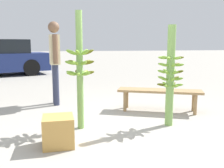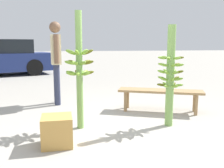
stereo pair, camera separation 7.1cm
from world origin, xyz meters
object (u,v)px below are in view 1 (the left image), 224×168
banana_stalk_left (80,68)px  banana_stalk_center (170,75)px  market_bench (160,93)px  produce_crate (58,131)px  vendor_person (55,56)px

banana_stalk_left → banana_stalk_center: banana_stalk_left is taller
banana_stalk_left → banana_stalk_center: 1.35m
banana_stalk_center → market_bench: size_ratio=0.99×
banana_stalk_center → market_bench: banana_stalk_center is taller
produce_crate → vendor_person: bearing=90.7°
market_bench → produce_crate: 2.21m
vendor_person → produce_crate: bearing=-3.6°
vendor_person → banana_stalk_center: bearing=39.5°
market_bench → produce_crate: size_ratio=4.16×
vendor_person → produce_crate: vendor_person is taller
banana_stalk_left → banana_stalk_center: (1.33, -0.16, -0.12)m
banana_stalk_left → vendor_person: 1.65m
market_bench → produce_crate: bearing=-122.8°
banana_stalk_center → market_bench: 0.91m
banana_stalk_center → market_bench: (0.18, 0.78, -0.43)m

